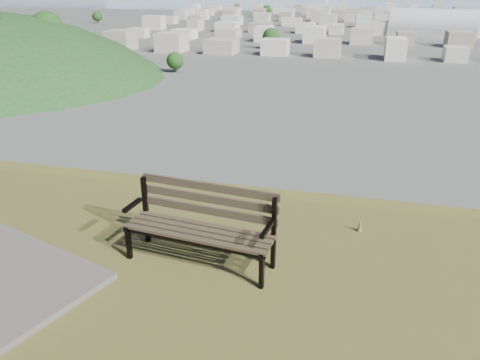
# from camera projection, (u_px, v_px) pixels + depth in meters

# --- Properties ---
(park_bench) EXTENTS (1.87, 0.79, 0.95)m
(park_bench) POSITION_uv_depth(u_px,v_px,m) (202.00, 221.00, 5.64)
(park_bench) COLOR #453928
(park_bench) RESTS_ON hilltop_mesa
(arena) EXTENTS (50.74, 29.45, 20.11)m
(arena) POSITION_uv_depth(u_px,v_px,m) (433.00, 28.00, 269.34)
(arena) COLOR #BBBCB7
(arena) RESTS_ON ground
(city_blocks) EXTENTS (395.00, 361.00, 7.00)m
(city_blocks) POSITION_uv_depth(u_px,v_px,m) (364.00, 18.00, 364.77)
(city_blocks) COLOR beige
(city_blocks) RESTS_ON ground
(city_trees) EXTENTS (406.52, 387.20, 9.98)m
(city_trees) POSITION_uv_depth(u_px,v_px,m) (321.00, 23.00, 302.93)
(city_trees) COLOR #2F2317
(city_trees) RESTS_ON ground
(bay_water) EXTENTS (2400.00, 700.00, 0.12)m
(bay_water) POSITION_uv_depth(u_px,v_px,m) (367.00, 1.00, 817.59)
(bay_water) COLOR #889BAE
(bay_water) RESTS_ON ground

